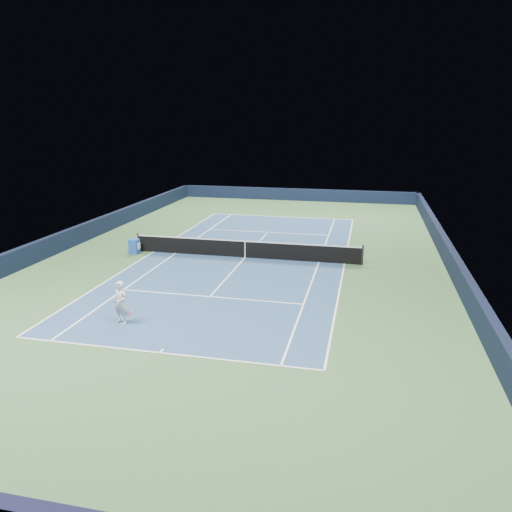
# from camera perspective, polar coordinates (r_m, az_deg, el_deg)

# --- Properties ---
(ground) EXTENTS (40.00, 40.00, 0.00)m
(ground) POSITION_cam_1_polar(r_m,az_deg,el_deg) (27.82, -1.26, -0.18)
(ground) COLOR #32562F
(ground) RESTS_ON ground
(wall_far) EXTENTS (22.00, 0.35, 1.10)m
(wall_far) POSITION_cam_1_polar(r_m,az_deg,el_deg) (46.77, 4.63, 7.01)
(wall_far) COLOR black
(wall_far) RESTS_ON ground
(wall_right) EXTENTS (0.35, 40.00, 1.10)m
(wall_right) POSITION_cam_1_polar(r_m,az_deg,el_deg) (27.25, 21.41, -0.43)
(wall_right) COLOR black
(wall_right) RESTS_ON ground
(wall_left) EXTENTS (0.35, 40.00, 1.10)m
(wall_left) POSITION_cam_1_polar(r_m,az_deg,el_deg) (31.99, -20.45, 1.95)
(wall_left) COLOR black
(wall_left) RESTS_ON ground
(court_surface) EXTENTS (10.97, 23.77, 0.01)m
(court_surface) POSITION_cam_1_polar(r_m,az_deg,el_deg) (27.82, -1.26, -0.17)
(court_surface) COLOR navy
(court_surface) RESTS_ON ground
(baseline_far) EXTENTS (10.97, 0.08, 0.00)m
(baseline_far) POSITION_cam_1_polar(r_m,az_deg,el_deg) (39.14, 2.94, 4.51)
(baseline_far) COLOR white
(baseline_far) RESTS_ON ground
(baseline_near) EXTENTS (10.97, 0.08, 0.00)m
(baseline_near) POSITION_cam_1_polar(r_m,az_deg,el_deg) (17.27, -10.96, -10.80)
(baseline_near) COLOR white
(baseline_near) RESTS_ON ground
(sideline_doubles_right) EXTENTS (0.08, 23.77, 0.00)m
(sideline_doubles_right) POSITION_cam_1_polar(r_m,az_deg,el_deg) (27.07, 10.09, -0.86)
(sideline_doubles_right) COLOR white
(sideline_doubles_right) RESTS_ON ground
(sideline_doubles_left) EXTENTS (0.08, 23.77, 0.00)m
(sideline_doubles_left) POSITION_cam_1_polar(r_m,az_deg,el_deg) (29.58, -11.63, 0.48)
(sideline_doubles_left) COLOR white
(sideline_doubles_left) RESTS_ON ground
(sideline_singles_right) EXTENTS (0.08, 23.77, 0.00)m
(sideline_singles_right) POSITION_cam_1_polar(r_m,az_deg,el_deg) (27.16, 7.20, -0.69)
(sideline_singles_right) COLOR white
(sideline_singles_right) RESTS_ON ground
(sideline_singles_left) EXTENTS (0.08, 23.77, 0.00)m
(sideline_singles_left) POSITION_cam_1_polar(r_m,az_deg,el_deg) (29.05, -9.16, 0.33)
(sideline_singles_left) COLOR white
(sideline_singles_left) RESTS_ON ground
(service_line_far) EXTENTS (8.23, 0.08, 0.00)m
(service_line_far) POSITION_cam_1_polar(r_m,az_deg,el_deg) (33.87, 1.35, 2.74)
(service_line_far) COLOR white
(service_line_far) RESTS_ON ground
(service_line_near) EXTENTS (8.23, 0.08, 0.00)m
(service_line_near) POSITION_cam_1_polar(r_m,az_deg,el_deg) (21.97, -5.29, -4.64)
(service_line_near) COLOR white
(service_line_near) RESTS_ON ground
(center_service_line) EXTENTS (0.08, 12.80, 0.00)m
(center_service_line) POSITION_cam_1_polar(r_m,az_deg,el_deg) (27.82, -1.26, -0.16)
(center_service_line) COLOR white
(center_service_line) RESTS_ON ground
(center_mark_far) EXTENTS (0.08, 0.30, 0.00)m
(center_mark_far) POSITION_cam_1_polar(r_m,az_deg,el_deg) (38.99, 2.91, 4.47)
(center_mark_far) COLOR white
(center_mark_far) RESTS_ON ground
(center_mark_near) EXTENTS (0.08, 0.30, 0.00)m
(center_mark_near) POSITION_cam_1_polar(r_m,az_deg,el_deg) (17.39, -10.76, -10.59)
(center_mark_near) COLOR white
(center_mark_near) RESTS_ON ground
(tennis_net) EXTENTS (12.90, 0.10, 1.07)m
(tennis_net) POSITION_cam_1_polar(r_m,az_deg,el_deg) (27.69, -1.26, 0.83)
(tennis_net) COLOR black
(tennis_net) RESTS_ON ground
(sponsor_cube) EXTENTS (0.57, 0.49, 0.84)m
(sponsor_cube) POSITION_cam_1_polar(r_m,az_deg,el_deg) (29.38, -13.73, 1.07)
(sponsor_cube) COLOR blue
(sponsor_cube) RESTS_ON ground
(tennis_player) EXTENTS (0.81, 1.31, 1.87)m
(tennis_player) POSITION_cam_1_polar(r_m,az_deg,el_deg) (19.58, -15.21, -5.17)
(tennis_player) COLOR silver
(tennis_player) RESTS_ON ground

